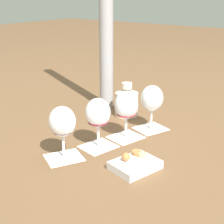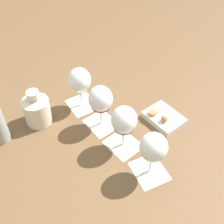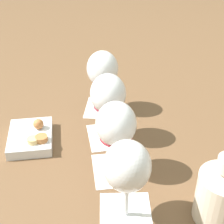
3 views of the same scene
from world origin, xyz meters
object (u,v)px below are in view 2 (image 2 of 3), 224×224
(wine_glass_1, at_px, (101,100))
(wine_glass_2, at_px, (124,122))
(snack_dish, at_px, (163,118))
(ceramic_vase, at_px, (37,109))
(wine_glass_0, at_px, (80,82))
(wine_glass_3, at_px, (153,149))

(wine_glass_1, xyz_separation_m, wine_glass_2, (0.12, -0.03, -0.00))
(wine_glass_1, relative_size, snack_dish, 1.09)
(ceramic_vase, height_order, snack_dish, ceramic_vase)
(wine_glass_2, relative_size, ceramic_vase, 1.19)
(wine_glass_1, distance_m, ceramic_vase, 0.24)
(wine_glass_2, bearing_deg, wine_glass_0, 165.69)
(wine_glass_3, height_order, ceramic_vase, wine_glass_3)
(wine_glass_1, xyz_separation_m, wine_glass_3, (0.26, -0.07, -0.00))
(wine_glass_1, xyz_separation_m, ceramic_vase, (-0.20, -0.13, -0.06))
(wine_glass_2, xyz_separation_m, wine_glass_3, (0.13, -0.04, -0.00))
(wine_glass_1, height_order, wine_glass_3, same)
(wine_glass_0, distance_m, snack_dish, 0.34)
(wine_glass_1, bearing_deg, wine_glass_0, 165.73)
(wine_glass_0, xyz_separation_m, wine_glass_1, (0.13, -0.03, 0.00))
(wine_glass_0, distance_m, wine_glass_2, 0.26)
(wine_glass_3, bearing_deg, snack_dish, 109.57)
(ceramic_vase, relative_size, snack_dish, 0.91)
(wine_glass_1, relative_size, wine_glass_3, 1.00)
(ceramic_vase, bearing_deg, wine_glass_3, 8.03)
(wine_glass_3, bearing_deg, ceramic_vase, -171.97)
(wine_glass_3, distance_m, ceramic_vase, 0.46)
(wine_glass_2, bearing_deg, ceramic_vase, -162.51)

